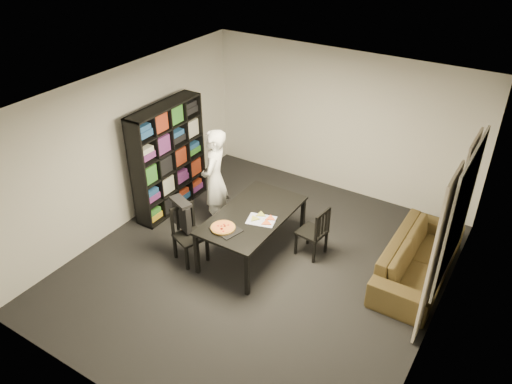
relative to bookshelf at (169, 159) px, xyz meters
The scene contains 16 objects.
room 2.26m from the bookshelf, 15.56° to the right, with size 5.01×5.51×2.61m.
window_pane 4.67m from the bookshelf, ahead, with size 0.02×1.40×1.60m, color black.
window_frame 4.67m from the bookshelf, ahead, with size 0.03×1.52×1.72m, color white.
curtain_left 4.59m from the bookshelf, ahead, with size 0.03×0.70×2.25m, color silver.
curtain_right 4.59m from the bookshelf, ahead, with size 0.03×0.70×2.25m, color silver.
bookshelf is the anchor object (origin of this frame).
dining_table 1.96m from the bookshelf, 11.07° to the right, with size 0.96×1.73×0.72m.
chair_left 1.55m from the bookshelf, 40.60° to the right, with size 0.53×0.53×0.88m.
chair_right 2.79m from the bookshelf, ahead, with size 0.43×0.43×0.83m.
draped_jacket 1.39m from the bookshelf, 42.31° to the right, with size 0.43×0.30×0.49m.
person 0.99m from the bookshelf, ahead, with size 0.63×0.41×1.72m, color white.
baking_tray 2.03m from the bookshelf, 26.68° to the right, with size 0.40×0.32×0.01m, color black.
pepperoni_pizza 1.99m from the bookshelf, 27.52° to the right, with size 0.35×0.35×0.03m.
kitchen_towel 2.16m from the bookshelf, 12.00° to the right, with size 0.40×0.30×0.01m, color white.
pizza_slices 2.16m from the bookshelf, 10.96° to the right, with size 0.37×0.31×0.01m, color gold, non-canonical shape.
sofa 4.28m from the bookshelf, ahead, with size 2.06×0.81×0.60m, color #443B1B.
Camera 1 is at (3.03, -4.93, 4.85)m, focal length 35.00 mm.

